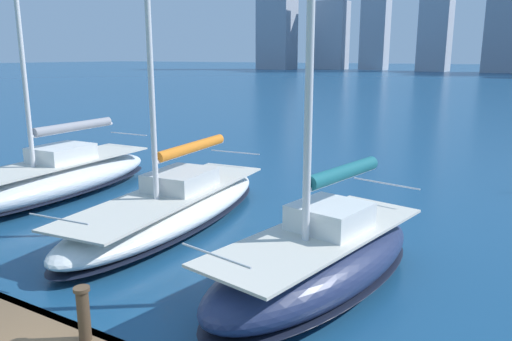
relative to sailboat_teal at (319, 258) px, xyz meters
name	(u,v)px	position (x,y,z in m)	size (l,w,h in m)	color
sailboat_teal	(319,258)	(0.00, 0.00, 0.00)	(3.59, 7.15, 10.37)	navy
sailboat_orange	(172,206)	(5.58, -1.76, -0.14)	(3.59, 9.63, 11.91)	white
sailboat_grey	(52,178)	(11.26, -1.91, -0.04)	(3.07, 9.34, 11.46)	silver
mooring_post	(83,313)	(2.07, 4.58, 0.31)	(0.26, 0.26, 0.91)	#423323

